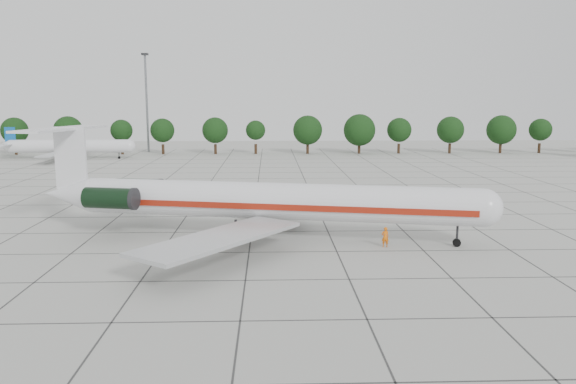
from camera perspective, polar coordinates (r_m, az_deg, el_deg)
name	(u,v)px	position (r m, az deg, el deg)	size (l,w,h in m)	color
ground	(252,232)	(59.01, -3.71, -4.06)	(260.00, 260.00, 0.00)	#B6B6AF
apron_joints	(255,205)	(73.68, -3.36, -1.34)	(170.00, 170.00, 0.02)	#383838
main_airliner	(250,200)	(55.89, -3.90, -0.79)	(46.02, 35.74, 10.90)	silver
ground_crew	(385,237)	(53.48, 9.84, -4.53)	(0.70, 0.46, 1.93)	orange
bg_airliner_b	(69,146)	(139.85, -21.36, 4.33)	(28.24, 27.20, 7.40)	silver
tree_line	(215,130)	(143.22, -7.41, 6.23)	(249.86, 8.44, 10.22)	#332114
floodlight_mast	(147,97)	(152.73, -14.18, 9.34)	(1.60, 1.60, 25.45)	slate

